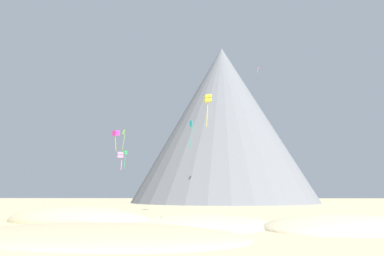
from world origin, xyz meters
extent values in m
plane|color=beige|center=(0.00, 0.00, 0.00)|extent=(400.00, 400.00, 0.00)
ellipsoid|color=#CCBA8E|center=(-9.55, -3.87, 0.00)|extent=(28.99, 21.15, 2.05)
ellipsoid|color=beige|center=(14.67, 5.26, 0.00)|extent=(25.27, 24.16, 2.62)
ellipsoid|color=#CCBA8E|center=(-16.54, 9.62, 0.00)|extent=(23.71, 16.19, 4.34)
ellipsoid|color=beige|center=(-1.83, 8.66, 0.00)|extent=(23.92, 27.84, 1.63)
cone|color=#668C4C|center=(-11.84, 21.03, 0.31)|extent=(1.57, 1.57, 0.62)
cone|color=#568442|center=(15.72, 0.09, 0.38)|extent=(3.32, 3.32, 0.75)
cone|color=#568442|center=(-5.93, 9.37, 0.44)|extent=(2.58, 2.58, 0.88)
cone|color=slate|center=(6.51, 101.79, 31.04)|extent=(70.75, 70.75, 62.08)
cone|color=slate|center=(0.85, 106.17, 18.34)|extent=(27.38, 27.38, 36.68)
cube|color=#D1339E|center=(-20.11, 40.71, 16.31)|extent=(1.66, 1.68, 0.72)
cube|color=#D1339E|center=(-20.11, 40.71, 16.91)|extent=(1.66, 1.68, 0.72)
cylinder|color=yellow|center=(-20.07, 40.71, 14.32)|extent=(0.29, 0.58, 3.43)
cube|color=green|center=(-17.27, 37.73, 11.80)|extent=(1.01, 0.99, 0.45)
cube|color=green|center=(-17.27, 37.73, 12.22)|extent=(1.01, 0.99, 0.45)
cylinder|color=green|center=(-17.24, 37.73, 10.11)|extent=(0.27, 0.12, 3.06)
cube|color=#8CD133|center=(-21.60, 54.25, 19.17)|extent=(0.67, 0.84, 1.25)
cylinder|color=#8CD133|center=(-21.53, 54.25, 16.53)|extent=(0.53, 0.46, 4.03)
cube|color=teal|center=(-2.77, 21.68, 14.88)|extent=(0.53, 0.61, 1.12)
cylinder|color=teal|center=(-2.72, 21.68, 12.71)|extent=(0.37, 0.56, 3.27)
cube|color=#E5668C|center=(12.47, 47.31, 33.03)|extent=(0.51, 0.93, 1.26)
cube|color=yellow|center=(0.07, 24.81, 19.61)|extent=(1.38, 1.32, 0.74)
cube|color=yellow|center=(0.07, 24.81, 20.29)|extent=(1.38, 1.32, 0.74)
cylinder|color=yellow|center=(-0.08, 24.81, 17.13)|extent=(0.32, 0.50, 4.45)
cube|color=pink|center=(-14.16, 21.31, 9.50)|extent=(1.07, 1.09, 0.47)
cube|color=pink|center=(-14.16, 21.31, 10.00)|extent=(1.07, 1.09, 0.47)
cylinder|color=pink|center=(-13.96, 21.31, 8.31)|extent=(0.13, 0.33, 1.96)
camera|label=1|loc=(-0.42, -34.87, 3.77)|focal=32.93mm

